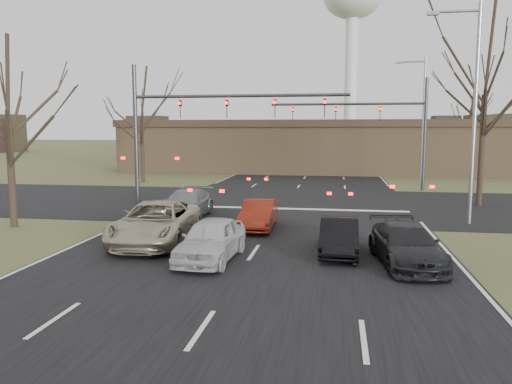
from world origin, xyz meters
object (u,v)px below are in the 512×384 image
building (329,146)px  mast_arm_far (385,120)px  water_tower (353,6)px  streetlight_right_far (421,114)px  streetlight_right_near (471,103)px  car_silver_suv (156,223)px  car_charcoal_sedan (406,245)px  mast_arm_near (191,117)px  car_white_sedan (211,239)px  car_black_hatch (339,236)px  car_grey_ahead (186,204)px  car_red_ahead (259,215)px

building → mast_arm_far: mast_arm_far is taller
water_tower → streetlight_right_far: 97.74m
streetlight_right_near → car_silver_suv: bearing=-154.8°
building → car_charcoal_sedan: building is taller
streetlight_right_near → streetlight_right_far: (0.50, 17.00, 0.00)m
car_silver_suv → mast_arm_near: bearing=93.7°
building → mast_arm_near: (-7.23, -25.00, 2.41)m
car_white_sedan → car_black_hatch: car_white_sedan is taller
car_silver_suv → car_white_sedan: car_silver_suv is taller
water_tower → car_white_sedan: bearing=-93.5°
car_silver_suv → car_grey_ahead: size_ratio=1.20×
streetlight_right_far → car_charcoal_sedan: 25.54m
building → car_red_ahead: size_ratio=10.88×
building → car_grey_ahead: 29.32m
water_tower → streetlight_right_near: bearing=-88.5°
mast_arm_far → car_white_sedan: 22.85m
building → car_silver_suv: bearing=-100.0°
car_charcoal_sedan → streetlight_right_far: bearing=73.0°
mast_arm_near → car_red_ahead: (4.73, -5.67, -4.43)m
water_tower → streetlight_right_near: 114.02m
car_black_hatch → car_white_sedan: bearing=-158.8°
building → streetlight_right_near: streetlight_right_near is taller
car_grey_ahead → car_red_ahead: bearing=-28.3°
mast_arm_far → car_charcoal_sedan: size_ratio=2.47×
mast_arm_far → mast_arm_near: bearing=-138.8°
building → car_white_sedan: 36.37m
water_tower → car_charcoal_sedan: (-0.85, -117.71, -34.82)m
car_black_hatch → mast_arm_near: bearing=131.3°
water_tower → mast_arm_far: (0.18, -97.00, -30.45)m
mast_arm_far → car_silver_suv: mast_arm_far is taller
mast_arm_far → streetlight_right_near: streetlight_right_near is taller
streetlight_right_far → mast_arm_near: bearing=-136.1°
car_grey_ahead → car_charcoal_sedan: bearing=-36.8°
car_silver_suv → streetlight_right_near: bearing=21.1°
streetlight_right_near → car_black_hatch: bearing=-131.6°
car_grey_ahead → streetlight_right_far: bearing=51.6°
water_tower → car_grey_ahead: bearing=-95.4°
car_charcoal_sedan → car_silver_suv: bearing=162.1°
car_charcoal_sedan → streetlight_right_near: bearing=57.1°
streetlight_right_far → car_black_hatch: streetlight_right_far is taller
car_red_ahead → building: bearing=84.3°
car_red_ahead → car_silver_suv: bearing=-137.2°
streetlight_right_near → car_grey_ahead: size_ratio=2.09×
building → car_charcoal_sedan: 35.91m
building → car_charcoal_sedan: bearing=-85.0°
building → streetlight_right_far: 13.53m
building → car_grey_ahead: building is taller
mast_arm_far → streetlight_right_far: (3.14, 4.00, 0.57)m
mast_arm_near → car_grey_ahead: bearing=-78.3°
car_grey_ahead → building: bearing=77.1°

